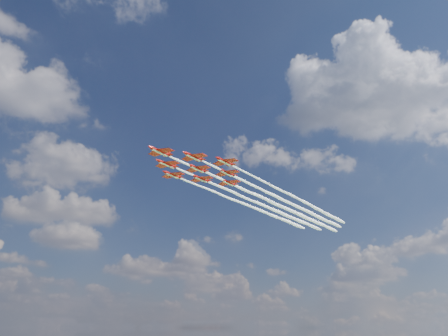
% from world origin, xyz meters
% --- Properties ---
extents(jet_lead, '(110.55, 55.15, 2.70)m').
position_xyz_m(jet_lead, '(38.07, 11.13, 80.08)').
color(jet_lead, '#B70E0A').
extents(jet_row2_port, '(110.55, 55.15, 2.70)m').
position_xyz_m(jet_row2_port, '(49.96, 9.85, 80.08)').
color(jet_row2_port, '#B70E0A').
extents(jet_row2_starb, '(110.55, 55.15, 2.70)m').
position_xyz_m(jet_row2_starb, '(44.58, 21.16, 80.08)').
color(jet_row2_starb, '#B70E0A').
extents(jet_row3_port, '(110.55, 55.15, 2.70)m').
position_xyz_m(jet_row3_port, '(61.85, 8.58, 80.08)').
color(jet_row3_port, '#B70E0A').
extents(jet_row3_centre, '(110.55, 55.15, 2.70)m').
position_xyz_m(jet_row3_centre, '(56.47, 19.88, 80.08)').
color(jet_row3_centre, '#B70E0A').
extents(jet_row3_starb, '(110.55, 55.15, 2.70)m').
position_xyz_m(jet_row3_starb, '(51.09, 31.18, 80.08)').
color(jet_row3_starb, '#B70E0A').
extents(jet_row4_port, '(110.55, 55.15, 2.70)m').
position_xyz_m(jet_row4_port, '(68.36, 18.61, 80.08)').
color(jet_row4_port, '#B70E0A').
extents(jet_row4_starb, '(110.55, 55.15, 2.70)m').
position_xyz_m(jet_row4_starb, '(62.98, 29.91, 80.08)').
color(jet_row4_starb, '#B70E0A').
extents(jet_tail, '(110.55, 55.15, 2.70)m').
position_xyz_m(jet_tail, '(74.87, 28.63, 80.08)').
color(jet_tail, '#B70E0A').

